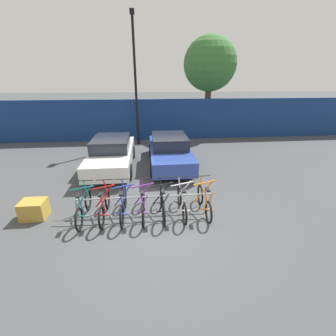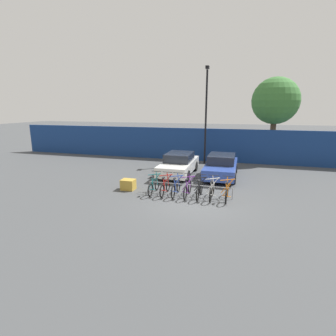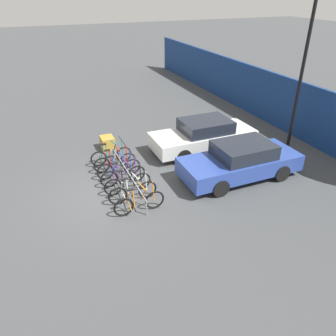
{
  "view_description": "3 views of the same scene",
  "coord_description": "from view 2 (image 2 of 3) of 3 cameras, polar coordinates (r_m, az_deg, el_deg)",
  "views": [
    {
      "loc": [
        -0.26,
        -5.33,
        3.93
      ],
      "look_at": [
        0.41,
        1.79,
        1.01
      ],
      "focal_mm": 24.0,
      "sensor_mm": 36.0,
      "label": 1
    },
    {
      "loc": [
        2.01,
        -11.39,
        4.23
      ],
      "look_at": [
        -1.74,
        1.55,
        1.11
      ],
      "focal_mm": 28.0,
      "sensor_mm": 36.0,
      "label": 2
    },
    {
      "loc": [
        9.7,
        -1.99,
        6.43
      ],
      "look_at": [
        0.24,
        2.02,
        0.71
      ],
      "focal_mm": 35.0,
      "sensor_mm": 36.0,
      "label": 3
    }
  ],
  "objects": [
    {
      "name": "lamp_post",
      "position": [
        20.09,
        8.28,
        12.04
      ],
      "size": [
        0.24,
        0.44,
        7.14
      ],
      "color": "black",
      "rests_on": "ground"
    },
    {
      "name": "car_blue",
      "position": [
        16.58,
        11.5,
        0.43
      ],
      "size": [
        1.91,
        4.56,
        1.4
      ],
      "color": "#2D479E",
      "rests_on": "ground"
    },
    {
      "name": "bicycle_red",
      "position": [
        13.03,
        -0.62,
        -4.17
      ],
      "size": [
        0.68,
        1.71,
        1.05
      ],
      "rotation": [
        0.0,
        0.0,
        -0.05
      ],
      "color": "black",
      "rests_on": "ground"
    },
    {
      "name": "bicycle_black",
      "position": [
        12.67,
        6.87,
        -4.79
      ],
      "size": [
        0.68,
        1.71,
        1.05
      ],
      "rotation": [
        0.0,
        0.0,
        0.02
      ],
      "color": "black",
      "rests_on": "ground"
    },
    {
      "name": "tree_behind_hoarding",
      "position": [
        22.8,
        22.35,
        13.28
      ],
      "size": [
        3.64,
        3.64,
        6.57
      ],
      "color": "brown",
      "rests_on": "ground"
    },
    {
      "name": "bicycle_purple",
      "position": [
        12.77,
        4.29,
        -4.58
      ],
      "size": [
        0.68,
        1.71,
        1.05
      ],
      "rotation": [
        0.0,
        0.0,
        0.04
      ],
      "color": "black",
      "rests_on": "ground"
    },
    {
      "name": "bicycle_teal",
      "position": [
        13.21,
        -3.11,
        -3.95
      ],
      "size": [
        0.68,
        1.71,
        1.05
      ],
      "rotation": [
        0.0,
        0.0,
        0.0
      ],
      "color": "black",
      "rests_on": "ground"
    },
    {
      "name": "hoarding_wall",
      "position": [
        21.19,
        10.62,
        4.87
      ],
      "size": [
        36.0,
        0.16,
        2.61
      ],
      "primitive_type": "cube",
      "color": "navy",
      "rests_on": "ground"
    },
    {
      "name": "bicycle_orange",
      "position": [
        12.54,
        12.7,
        -5.2
      ],
      "size": [
        0.68,
        1.71,
        1.05
      ],
      "rotation": [
        0.0,
        0.0,
        0.04
      ],
      "color": "black",
      "rests_on": "ground"
    },
    {
      "name": "bike_rack",
      "position": [
        12.86,
        4.72,
        -3.93
      ],
      "size": [
        4.15,
        0.04,
        0.57
      ],
      "color": "gray",
      "rests_on": "ground"
    },
    {
      "name": "bicycle_white",
      "position": [
        12.59,
        9.54,
        -4.98
      ],
      "size": [
        0.68,
        1.71,
        1.05
      ],
      "rotation": [
        0.0,
        0.0,
        -0.02
      ],
      "color": "black",
      "rests_on": "ground"
    },
    {
      "name": "bicycle_blue",
      "position": [
        12.89,
        1.73,
        -4.37
      ],
      "size": [
        0.68,
        1.71,
        1.05
      ],
      "rotation": [
        0.0,
        0.0,
        0.06
      ],
      "color": "black",
      "rests_on": "ground"
    },
    {
      "name": "car_white",
      "position": [
        16.85,
        2.41,
        0.89
      ],
      "size": [
        1.91,
        4.57,
        1.4
      ],
      "color": "silver",
      "rests_on": "ground"
    },
    {
      "name": "cargo_crate",
      "position": [
        13.96,
        -8.66,
        -3.59
      ],
      "size": [
        0.7,
        0.56,
        0.55
      ],
      "primitive_type": "cube",
      "color": "#B28C33",
      "rests_on": "ground"
    },
    {
      "name": "ground_plane",
      "position": [
        12.32,
        5.83,
        -7.14
      ],
      "size": [
        120.0,
        120.0,
        0.0
      ],
      "primitive_type": "plane",
      "color": "#424447"
    }
  ]
}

